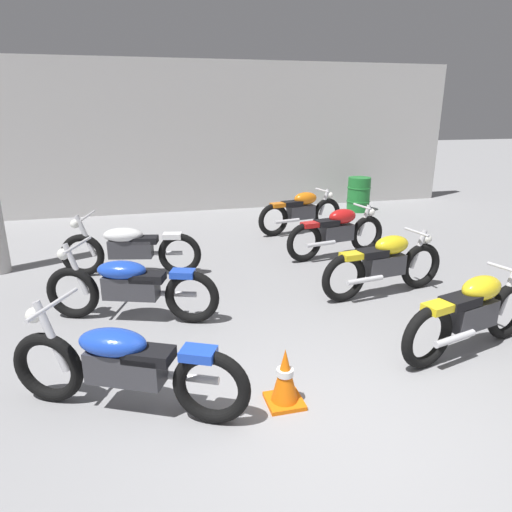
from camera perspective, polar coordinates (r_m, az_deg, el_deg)
name	(u,v)px	position (r m, az deg, el deg)	size (l,w,h in m)	color
ground_plane	(350,432)	(4.11, 11.51, -20.45)	(60.00, 60.00, 0.00)	gray
back_wall	(197,138)	(11.85, -7.26, 14.23)	(13.45, 0.24, 3.60)	#BCBAB7
motorcycle_left_row_0	(124,365)	(4.17, -15.89, -12.72)	(2.00, 1.11, 0.97)	black
motorcycle_left_row_1	(130,286)	(5.85, -15.24, -3.56)	(2.08, 0.95, 0.97)	black
motorcycle_left_row_2	(130,247)	(7.43, -15.25, 1.02)	(2.14, 0.76, 0.97)	black
motorcycle_right_row_0	(473,312)	(5.43, 25.09, -6.28)	(1.93, 0.70, 0.88)	black
motorcycle_right_row_1	(385,263)	(6.67, 15.58, -0.86)	(1.97, 0.57, 0.88)	black
motorcycle_right_row_2	(337,231)	(8.20, 9.98, 3.01)	(1.96, 0.61, 0.88)	black
motorcycle_right_row_3	(301,211)	(9.73, 5.61, 5.54)	(1.95, 0.64, 0.88)	black
oil_drum	(359,194)	(12.04, 12.51, 7.42)	(0.59, 0.59, 0.85)	#1E722D
traffic_cone	(285,378)	(4.21, 3.57, -14.72)	(0.32, 0.32, 0.54)	orange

